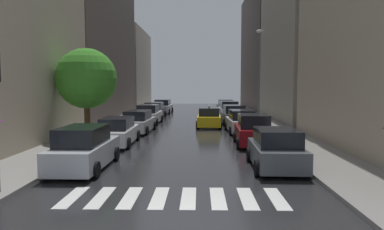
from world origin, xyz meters
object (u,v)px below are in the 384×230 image
(parked_car_right_sixth, at_px, (225,107))
(parked_car_left_third, at_px, (138,122))
(parked_car_left_fifth, at_px, (155,111))
(street_tree_left, at_px, (86,79))
(parked_car_left_fourth, at_px, (149,115))
(parked_car_right_nearest, at_px, (276,150))
(parked_car_left_sixth, at_px, (163,107))
(taxi_midroad, at_px, (209,118))
(parked_car_right_fifth, at_px, (229,110))
(parked_car_right_fourth, at_px, (233,115))
(lamp_post_right, at_px, (259,72))
(parked_car_right_second, at_px, (253,131))
(parked_car_right_third, at_px, (241,122))
(parked_car_left_second, at_px, (118,132))
(parked_car_left_nearest, at_px, (84,149))

(parked_car_right_sixth, bearing_deg, parked_car_left_third, 154.22)
(parked_car_left_fifth, height_order, street_tree_left, street_tree_left)
(parked_car_left_fourth, height_order, parked_car_right_nearest, parked_car_left_fourth)
(parked_car_left_fourth, height_order, parked_car_left_sixth, parked_car_left_fourth)
(taxi_midroad, relative_size, street_tree_left, 0.79)
(parked_car_left_third, xyz_separation_m, taxi_midroad, (5.29, 3.52, 0.01))
(parked_car_right_fifth, bearing_deg, parked_car_right_fourth, 177.61)
(parked_car_left_fourth, relative_size, lamp_post_right, 0.63)
(parked_car_left_third, height_order, parked_car_right_second, parked_car_right_second)
(lamp_post_right, bearing_deg, parked_car_right_fifth, 101.25)
(parked_car_right_third, relative_size, taxi_midroad, 1.04)
(parked_car_left_fifth, bearing_deg, parked_car_left_third, -176.27)
(parked_car_left_fourth, bearing_deg, parked_car_right_nearest, -154.26)
(parked_car_right_nearest, bearing_deg, lamp_post_right, -5.29)
(parked_car_left_second, xyz_separation_m, street_tree_left, (-2.18, 1.28, 3.10))
(taxi_midroad, bearing_deg, parked_car_left_second, 150.05)
(parked_car_left_third, xyz_separation_m, parked_car_right_nearest, (7.67, -11.49, 0.02))
(parked_car_left_fourth, relative_size, parked_car_right_third, 1.06)
(parked_car_right_fourth, relative_size, street_tree_left, 0.82)
(parked_car_right_fifth, height_order, street_tree_left, street_tree_left)
(parked_car_left_nearest, distance_m, street_tree_left, 8.32)
(parked_car_left_third, bearing_deg, parked_car_left_fifth, 4.13)
(parked_car_left_second, relative_size, lamp_post_right, 0.62)
(parked_car_right_fourth, bearing_deg, lamp_post_right, -148.90)
(parked_car_left_fifth, xyz_separation_m, parked_car_right_nearest, (7.95, -23.36, 0.00))
(parked_car_left_second, bearing_deg, parked_car_left_nearest, 179.71)
(parked_car_right_sixth, bearing_deg, parked_car_right_fifth, 176.17)
(parked_car_right_sixth, bearing_deg, parked_car_left_nearest, 162.38)
(parked_car_left_fifth, distance_m, parked_car_right_third, 14.23)
(parked_car_left_nearest, distance_m, parked_car_right_third, 14.02)
(parked_car_right_third, xyz_separation_m, street_tree_left, (-9.97, -4.22, 3.08))
(parked_car_left_third, height_order, parked_car_right_third, parked_car_right_third)
(parked_car_left_second, distance_m, parked_car_left_fourth, 11.58)
(parked_car_left_third, xyz_separation_m, lamp_post_right, (9.26, 2.76, 3.78))
(parked_car_left_third, height_order, parked_car_left_fifth, parked_car_left_fifth)
(parked_car_left_second, distance_m, parked_car_right_second, 7.84)
(parked_car_left_fourth, height_order, parked_car_right_second, parked_car_right_second)
(parked_car_right_nearest, relative_size, parked_car_right_second, 0.99)
(parked_car_right_nearest, height_order, parked_car_right_fourth, parked_car_right_fourth)
(parked_car_right_nearest, height_order, street_tree_left, street_tree_left)
(parked_car_right_third, relative_size, lamp_post_right, 0.59)
(parked_car_right_sixth, height_order, street_tree_left, street_tree_left)
(parked_car_left_nearest, distance_m, taxi_midroad, 16.18)
(taxi_midroad, xyz_separation_m, street_tree_left, (-7.73, -7.77, 3.09))
(parked_car_left_sixth, height_order, parked_car_right_nearest, parked_car_left_sixth)
(parked_car_left_fifth, bearing_deg, lamp_post_right, -131.26)
(parked_car_left_second, relative_size, parked_car_left_fourth, 0.99)
(parked_car_right_nearest, bearing_deg, parked_car_left_fourth, 24.91)
(taxi_midroad, bearing_deg, parked_car_right_fourth, -47.30)
(parked_car_left_third, height_order, parked_car_left_fourth, parked_car_left_fourth)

